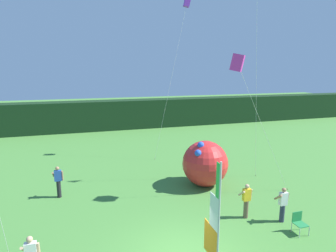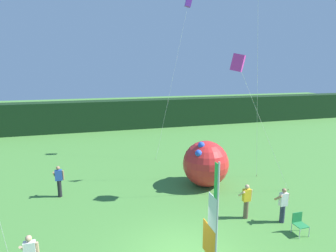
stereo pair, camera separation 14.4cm
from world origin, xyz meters
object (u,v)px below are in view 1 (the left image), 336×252
at_px(kite_purple_box_0, 187,4).
at_px(person_near_banner, 283,204).
at_px(person_mid_field, 246,200).
at_px(inflatable_balloon, 205,163).
at_px(person_far_right, 58,181).
at_px(folding_chair, 299,221).
at_px(banner_flag, 214,225).
at_px(kite_magenta_box_1, 238,63).

bearing_deg(kite_purple_box_0, person_near_banner, -87.00).
bearing_deg(person_mid_field, inflatable_balloon, 94.15).
bearing_deg(person_far_right, kite_purple_box_0, 31.15).
bearing_deg(person_far_right, person_mid_field, -29.37).
bearing_deg(folding_chair, person_mid_field, 130.35).
xyz_separation_m(banner_flag, person_near_banner, (4.64, 2.45, -1.15)).
xyz_separation_m(person_mid_field, person_far_right, (-8.53, 4.80, 0.05)).
xyz_separation_m(person_near_banner, inflatable_balloon, (-1.68, 4.81, 0.49)).
relative_size(banner_flag, folding_chair, 4.73).
xyz_separation_m(inflatable_balloon, folding_chair, (1.77, -5.77, -0.85)).
distance_m(kite_purple_box_0, kite_magenta_box_1, 9.44).
xyz_separation_m(person_near_banner, folding_chair, (0.09, -0.95, -0.36)).
height_order(inflatable_balloon, folding_chair, inflatable_balloon).
distance_m(person_mid_field, inflatable_balloon, 4.07).
relative_size(person_far_right, kite_magenta_box_1, 0.23).
bearing_deg(inflatable_balloon, banner_flag, -112.18).
bearing_deg(kite_purple_box_0, person_mid_field, -94.39).
bearing_deg(person_mid_field, person_near_banner, -29.46).
height_order(person_near_banner, person_far_right, person_far_right).
distance_m(person_far_right, kite_purple_box_0, 15.24).
distance_m(person_near_banner, kite_purple_box_0, 15.52).
bearing_deg(folding_chair, person_near_banner, 95.33).
distance_m(person_far_right, folding_chair, 11.96).
height_order(person_mid_field, person_far_right, person_far_right).
height_order(person_near_banner, inflatable_balloon, inflatable_balloon).
bearing_deg(person_far_right, banner_flag, -56.71).
bearing_deg(person_far_right, person_near_banner, -29.38).
distance_m(person_mid_field, kite_purple_box_0, 14.97).
xyz_separation_m(inflatable_balloon, kite_purple_box_0, (1.09, 6.41, 10.22)).
height_order(person_near_banner, folding_chair, person_near_banner).
relative_size(person_far_right, kite_purple_box_0, 0.15).
distance_m(folding_chair, kite_magenta_box_1, 7.73).
bearing_deg(person_near_banner, inflatable_balloon, 109.24).
relative_size(person_mid_field, kite_purple_box_0, 0.14).
relative_size(banner_flag, kite_purple_box_0, 0.35).
relative_size(person_near_banner, kite_purple_box_0, 0.14).
bearing_deg(inflatable_balloon, kite_purple_box_0, 80.33).
bearing_deg(folding_chair, inflatable_balloon, 107.05).
xyz_separation_m(banner_flag, person_far_right, (-5.27, 8.03, -1.08)).
relative_size(banner_flag, person_near_banner, 2.57).
xyz_separation_m(person_mid_field, kite_magenta_box_1, (0.43, 2.12, 6.25)).
bearing_deg(person_mid_field, folding_chair, -49.65).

